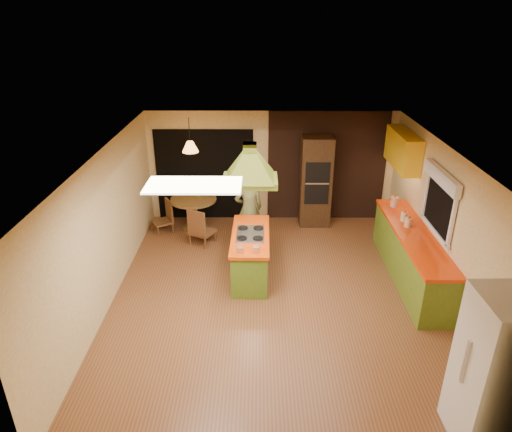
{
  "coord_description": "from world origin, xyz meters",
  "views": [
    {
      "loc": [
        -0.29,
        -6.55,
        4.51
      ],
      "look_at": [
        -0.33,
        0.79,
        1.15
      ],
      "focal_mm": 32.0,
      "sensor_mm": 36.0,
      "label": 1
    }
  ],
  "objects_px": {
    "kitchen_island": "(250,255)",
    "dining_table": "(194,208)",
    "man": "(249,209)",
    "canister_large": "(394,202)",
    "wall_oven": "(315,181)",
    "refrigerator": "(501,373)"
  },
  "relations": [
    {
      "from": "canister_large",
      "to": "man",
      "type": "bearing_deg",
      "value": 177.74
    },
    {
      "from": "man",
      "to": "wall_oven",
      "type": "xyz_separation_m",
      "value": [
        1.46,
        1.08,
        0.21
      ]
    },
    {
      "from": "kitchen_island",
      "to": "dining_table",
      "type": "bearing_deg",
      "value": 124.62
    },
    {
      "from": "man",
      "to": "wall_oven",
      "type": "bearing_deg",
      "value": -162.28
    },
    {
      "from": "refrigerator",
      "to": "man",
      "type": "bearing_deg",
      "value": 119.64
    },
    {
      "from": "kitchen_island",
      "to": "man",
      "type": "distance_m",
      "value": 1.24
    },
    {
      "from": "refrigerator",
      "to": "dining_table",
      "type": "xyz_separation_m",
      "value": [
        -4.01,
        5.38,
        -0.43
      ]
    },
    {
      "from": "wall_oven",
      "to": "canister_large",
      "type": "bearing_deg",
      "value": -40.0
    },
    {
      "from": "man",
      "to": "dining_table",
      "type": "relative_size",
      "value": 1.63
    },
    {
      "from": "refrigerator",
      "to": "dining_table",
      "type": "relative_size",
      "value": 1.92
    },
    {
      "from": "kitchen_island",
      "to": "refrigerator",
      "type": "bearing_deg",
      "value": -50.95
    },
    {
      "from": "man",
      "to": "canister_large",
      "type": "distance_m",
      "value": 2.89
    },
    {
      "from": "wall_oven",
      "to": "dining_table",
      "type": "height_order",
      "value": "wall_oven"
    },
    {
      "from": "kitchen_island",
      "to": "dining_table",
      "type": "relative_size",
      "value": 1.68
    },
    {
      "from": "wall_oven",
      "to": "dining_table",
      "type": "relative_size",
      "value": 2.04
    },
    {
      "from": "kitchen_island",
      "to": "dining_table",
      "type": "xyz_separation_m",
      "value": [
        -1.27,
        1.9,
        0.1
      ]
    },
    {
      "from": "canister_large",
      "to": "dining_table",
      "type": "bearing_deg",
      "value": 168.57
    },
    {
      "from": "wall_oven",
      "to": "canister_large",
      "type": "height_order",
      "value": "wall_oven"
    },
    {
      "from": "wall_oven",
      "to": "canister_large",
      "type": "relative_size",
      "value": 9.97
    },
    {
      "from": "refrigerator",
      "to": "canister_large",
      "type": "relative_size",
      "value": 9.36
    },
    {
      "from": "kitchen_island",
      "to": "canister_large",
      "type": "xyz_separation_m",
      "value": [
        2.83,
        1.07,
        0.6
      ]
    },
    {
      "from": "kitchen_island",
      "to": "canister_large",
      "type": "distance_m",
      "value": 3.08
    }
  ]
}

